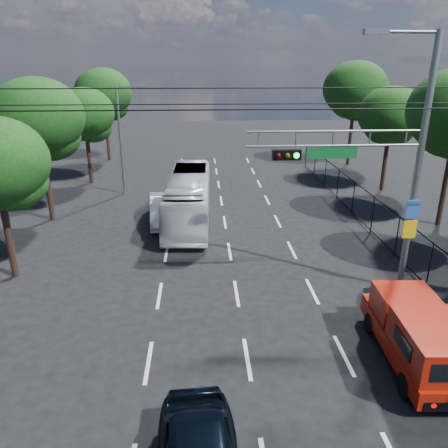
{
  "coord_description": "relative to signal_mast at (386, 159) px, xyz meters",
  "views": [
    {
      "loc": [
        -1.32,
        -6.96,
        8.55
      ],
      "look_at": [
        -0.47,
        8.29,
        2.8
      ],
      "focal_mm": 35.0,
      "sensor_mm": 36.0,
      "label": 1
    }
  ],
  "objects": [
    {
      "name": "tree_right_e",
      "position": [
        6.33,
        22.03,
        0.69
      ],
      "size": [
        5.28,
        5.28,
        8.58
      ],
      "color": "black",
      "rests_on": "ground"
    },
    {
      "name": "utility_wires",
      "position": [
        -5.28,
        0.84,
        1.99
      ],
      "size": [
        22.0,
        5.04,
        0.74
      ],
      "color": "black",
      "rests_on": "ground"
    },
    {
      "name": "red_pickup",
      "position": [
        -0.29,
        -4.43,
        -4.25
      ],
      "size": [
        2.08,
        5.11,
        1.87
      ],
      "color": "black",
      "rests_on": "ground"
    },
    {
      "name": "fence_right",
      "position": [
        2.32,
        4.18,
        -4.21
      ],
      "size": [
        0.06,
        34.03,
        2.0
      ],
      "color": "black",
      "rests_on": "ground"
    },
    {
      "name": "lane_markings",
      "position": [
        -5.28,
        6.01,
        -5.24
      ],
      "size": [
        6.12,
        38.0,
        0.01
      ],
      "color": "beige",
      "rests_on": "ground"
    },
    {
      "name": "white_van",
      "position": [
        -8.63,
        8.26,
        -4.49
      ],
      "size": [
        1.99,
        4.68,
        1.5
      ],
      "primitive_type": "imported",
      "rotation": [
        0.0,
        0.0,
        0.09
      ],
      "color": "white",
      "rests_on": "ground"
    },
    {
      "name": "tree_right_d",
      "position": [
        6.13,
        14.03,
        -0.39
      ],
      "size": [
        4.32,
        4.32,
        7.02
      ],
      "color": "black",
      "rests_on": "ground"
    },
    {
      "name": "streetlight_left",
      "position": [
        -11.62,
        14.01,
        -1.3
      ],
      "size": [
        2.09,
        0.22,
        7.08
      ],
      "color": "slate",
      "rests_on": "ground"
    },
    {
      "name": "white_bus",
      "position": [
        -7.28,
        8.58,
        -3.91
      ],
      "size": [
        2.56,
        9.62,
        2.66
      ],
      "primitive_type": "imported",
      "rotation": [
        0.0,
        0.0,
        -0.03
      ],
      "color": "silver",
      "rests_on": "ground"
    },
    {
      "name": "tree_left_c",
      "position": [
        -15.07,
        9.03,
        0.15
      ],
      "size": [
        4.8,
        4.8,
        7.8
      ],
      "color": "black",
      "rests_on": "ground"
    },
    {
      "name": "tree_left_e",
      "position": [
        -14.87,
        25.03,
        0.29
      ],
      "size": [
        4.92,
        4.92,
        7.99
      ],
      "color": "black",
      "rests_on": "ground"
    },
    {
      "name": "signal_mast",
      "position": [
        0.0,
        0.0,
        0.0
      ],
      "size": [
        6.43,
        0.39,
        9.5
      ],
      "color": "slate",
      "rests_on": "ground"
    },
    {
      "name": "tree_left_d",
      "position": [
        -14.67,
        17.03,
        -0.52
      ],
      "size": [
        4.2,
        4.2,
        6.83
      ],
      "color": "black",
      "rests_on": "ground"
    }
  ]
}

